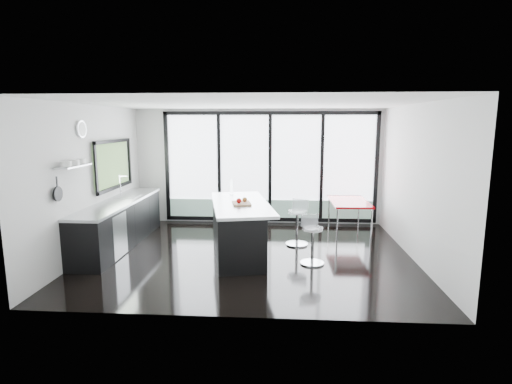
# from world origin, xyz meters

# --- Properties ---
(floor) EXTENTS (6.00, 5.00, 0.00)m
(floor) POSITION_xyz_m (0.00, 0.00, 0.00)
(floor) COLOR black
(floor) RESTS_ON ground
(ceiling) EXTENTS (6.00, 5.00, 0.00)m
(ceiling) POSITION_xyz_m (0.00, 0.00, 2.80)
(ceiling) COLOR white
(ceiling) RESTS_ON wall_back
(wall_back) EXTENTS (6.00, 0.09, 2.80)m
(wall_back) POSITION_xyz_m (0.27, 2.47, 1.27)
(wall_back) COLOR silver
(wall_back) RESTS_ON ground
(wall_front) EXTENTS (6.00, 0.00, 2.80)m
(wall_front) POSITION_xyz_m (0.00, -2.50, 1.40)
(wall_front) COLOR silver
(wall_front) RESTS_ON ground
(wall_left) EXTENTS (0.26, 5.00, 2.80)m
(wall_left) POSITION_xyz_m (-2.97, 0.27, 1.56)
(wall_left) COLOR silver
(wall_left) RESTS_ON ground
(wall_right) EXTENTS (0.00, 5.00, 2.80)m
(wall_right) POSITION_xyz_m (3.00, 0.00, 1.40)
(wall_right) COLOR silver
(wall_right) RESTS_ON ground
(counter_cabinets) EXTENTS (0.69, 3.24, 1.36)m
(counter_cabinets) POSITION_xyz_m (-2.67, 0.40, 0.46)
(counter_cabinets) COLOR black
(counter_cabinets) RESTS_ON floor
(island) EXTENTS (1.49, 2.57, 1.28)m
(island) POSITION_xyz_m (-0.25, 0.06, 0.50)
(island) COLOR black
(island) RESTS_ON floor
(bar_stool_near) EXTENTS (0.54, 0.54, 0.67)m
(bar_stool_near) POSITION_xyz_m (1.14, -0.45, 0.33)
(bar_stool_near) COLOR silver
(bar_stool_near) RESTS_ON floor
(bar_stool_far) EXTENTS (0.60, 0.60, 0.72)m
(bar_stool_far) POSITION_xyz_m (0.91, 0.67, 0.36)
(bar_stool_far) COLOR silver
(bar_stool_far) RESTS_ON floor
(red_table) EXTENTS (0.83, 1.42, 0.75)m
(red_table) POSITION_xyz_m (2.10, 1.58, 0.38)
(red_table) COLOR #A8040A
(red_table) RESTS_ON floor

